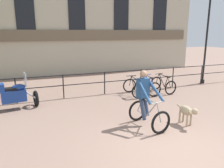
% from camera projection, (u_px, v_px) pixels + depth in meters
% --- Properties ---
extents(ground_plane, '(60.00, 60.00, 0.00)m').
position_uv_depth(ground_plane, '(173.00, 148.00, 5.42)').
color(ground_plane, '#8E7060').
extents(canal_railing, '(15.05, 0.05, 1.05)m').
position_uv_depth(canal_railing, '(105.00, 79.00, 9.98)').
color(canal_railing, black).
rests_on(canal_railing, ground_plane).
extents(cyclist_with_bike, '(0.85, 1.26, 1.70)m').
position_uv_depth(cyclist_with_bike, '(146.00, 102.00, 6.60)').
color(cyclist_with_bike, black).
rests_on(cyclist_with_bike, ground_plane).
extents(dog, '(0.30, 0.87, 0.63)m').
position_uv_depth(dog, '(187.00, 111.00, 6.69)').
color(dog, tan).
rests_on(dog, ground_plane).
extents(parked_motorcycle, '(1.74, 0.88, 1.35)m').
position_uv_depth(parked_motorcycle, '(13.00, 95.00, 7.99)').
color(parked_motorcycle, black).
rests_on(parked_motorcycle, ground_plane).
extents(parked_bicycle_near_lamp, '(0.72, 1.15, 0.86)m').
position_uv_depth(parked_bicycle_near_lamp, '(134.00, 88.00, 9.87)').
color(parked_bicycle_near_lamp, black).
rests_on(parked_bicycle_near_lamp, ground_plane).
extents(parked_bicycle_mid_left, '(0.73, 1.15, 0.86)m').
position_uv_depth(parked_bicycle_mid_left, '(149.00, 86.00, 10.14)').
color(parked_bicycle_mid_left, black).
rests_on(parked_bicycle_mid_left, ground_plane).
extents(parked_bicycle_mid_right, '(0.78, 1.18, 0.86)m').
position_uv_depth(parked_bicycle_mid_right, '(163.00, 85.00, 10.41)').
color(parked_bicycle_mid_right, black).
rests_on(parked_bicycle_mid_right, ground_plane).
extents(street_lamp, '(0.28, 0.28, 4.83)m').
position_uv_depth(street_lamp, '(207.00, 34.00, 11.69)').
color(street_lamp, black).
rests_on(street_lamp, ground_plane).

